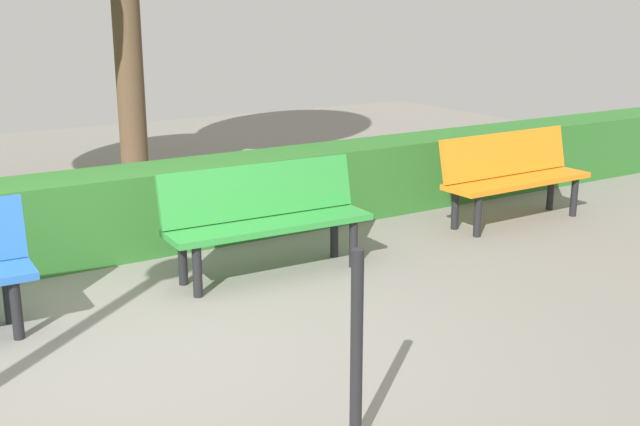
# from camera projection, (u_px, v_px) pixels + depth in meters

# --- Properties ---
(ground_plane) EXTENTS (18.08, 18.08, 0.00)m
(ground_plane) POSITION_uv_depth(u_px,v_px,m) (152.00, 339.00, 5.01)
(ground_plane) COLOR gray
(bench_orange) EXTENTS (1.63, 0.49, 0.86)m
(bench_orange) POSITION_uv_depth(u_px,v_px,m) (513.00, 173.00, 7.60)
(bench_orange) COLOR orange
(bench_orange) RESTS_ON ground_plane
(bench_green) EXTENTS (1.66, 0.53, 0.86)m
(bench_green) POSITION_uv_depth(u_px,v_px,m) (266.00, 214.00, 6.12)
(bench_green) COLOR #2D8C38
(bench_green) RESTS_ON ground_plane
(hedge_row) EXTENTS (14.08, 0.62, 0.71)m
(hedge_row) POSITION_uv_depth(u_px,v_px,m) (205.00, 201.00, 7.04)
(hedge_row) COLOR #2D6B28
(hedge_row) RESTS_ON ground_plane
(railing_post_mid) EXTENTS (0.06, 0.06, 1.00)m
(railing_post_mid) POSITION_uv_depth(u_px,v_px,m) (357.00, 350.00, 3.69)
(railing_post_mid) COLOR black
(railing_post_mid) RESTS_ON ground_plane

